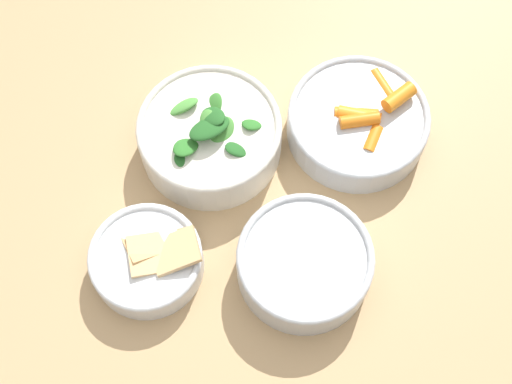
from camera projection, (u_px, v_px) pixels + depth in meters
name	position (u px, v px, depth m)	size (l,w,h in m)	color
ground_plane	(250.00, 348.00, 1.61)	(10.00, 10.00, 0.00)	gray
dining_table	(246.00, 256.00, 1.04)	(1.17, 0.95, 0.73)	tan
bowl_carrots	(358.00, 122.00, 0.99)	(0.20, 0.20, 0.07)	silver
bowl_greens	(210.00, 135.00, 0.97)	(0.20, 0.20, 0.09)	silver
bowl_beans_hotdog	(304.00, 263.00, 0.90)	(0.17, 0.17, 0.06)	silver
bowl_cookies	(148.00, 259.00, 0.91)	(0.15, 0.15, 0.06)	silver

